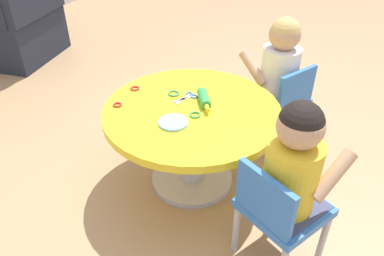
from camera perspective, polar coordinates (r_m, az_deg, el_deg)
ground_plane at (r=2.11m, az=-0.00°, el=-7.80°), size 10.00×10.00×0.00m
craft_table at (r=1.89m, az=-0.00°, el=0.08°), size 0.87×0.87×0.46m
child_chair_left at (r=1.57m, az=13.00°, el=-12.00°), size 0.40×0.40×0.54m
seated_child_left at (r=1.44m, az=15.21°, el=-5.03°), size 0.43×0.39×0.51m
child_chair_right at (r=2.26m, az=13.19°, el=4.03°), size 0.40×0.40×0.54m
seated_child_right at (r=2.18m, az=13.20°, el=9.60°), size 0.39×0.43×0.51m
armchair_dark at (r=3.72m, az=-25.49°, el=14.09°), size 0.85×0.86×0.85m
rolling_pin at (r=1.86m, az=1.83°, el=4.52°), size 0.20×0.15×0.05m
craft_scissors at (r=1.91m, az=-0.64°, el=4.72°), size 0.14×0.09×0.01m
playdough_blob_0 at (r=1.71m, az=-2.86°, el=0.85°), size 0.14×0.14×0.01m
cookie_cutter_0 at (r=1.77m, az=0.45°, el=2.04°), size 0.06×0.06×0.01m
cookie_cutter_1 at (r=1.88m, az=-11.24°, el=3.48°), size 0.05×0.05×0.01m
cookie_cutter_2 at (r=1.94m, az=-2.78°, el=5.27°), size 0.06×0.06×0.01m
cookie_cutter_3 at (r=2.01m, az=-8.64°, el=5.97°), size 0.05×0.05×0.01m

